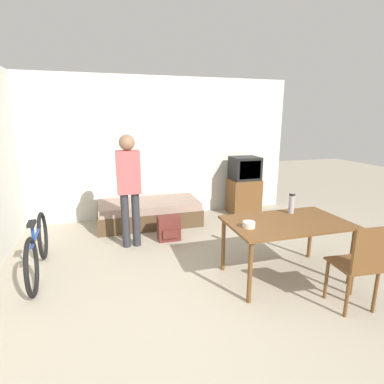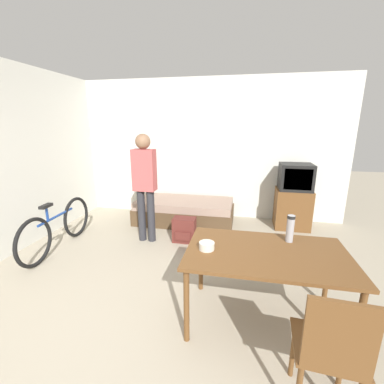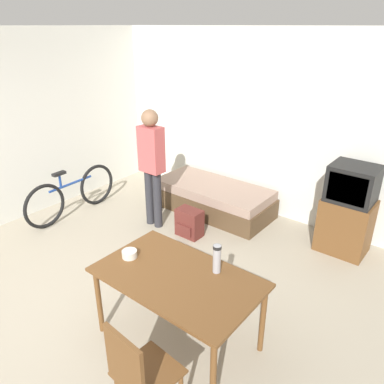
{
  "view_description": "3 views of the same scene",
  "coord_description": "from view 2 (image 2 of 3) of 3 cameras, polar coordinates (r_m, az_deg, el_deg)",
  "views": [
    {
      "loc": [
        -0.89,
        -2.06,
        1.93
      ],
      "look_at": [
        0.27,
        1.92,
        0.9
      ],
      "focal_mm": 28.0,
      "sensor_mm": 36.0,
      "label": 1
    },
    {
      "loc": [
        0.91,
        -1.31,
        1.83
      ],
      "look_at": [
        0.25,
        1.96,
        0.95
      ],
      "focal_mm": 24.0,
      "sensor_mm": 36.0,
      "label": 2
    },
    {
      "loc": [
        2.9,
        -1.12,
        2.71
      ],
      "look_at": [
        0.4,
        2.0,
        0.92
      ],
      "focal_mm": 35.0,
      "sensor_mm": 36.0,
      "label": 3
    }
  ],
  "objects": [
    {
      "name": "backpack",
      "position": [
        4.16,
        -1.74,
        -8.41
      ],
      "size": [
        0.36,
        0.25,
        0.4
      ],
      "color": "#56231E",
      "rests_on": "ground_plane"
    },
    {
      "name": "thermos_flask",
      "position": [
        2.66,
        21.0,
        -7.34
      ],
      "size": [
        0.07,
        0.07,
        0.27
      ],
      "color": "#99999E",
      "rests_on": "dining_table"
    },
    {
      "name": "ground_plane",
      "position": [
        2.43,
        -18.53,
        -35.23
      ],
      "size": [
        20.0,
        20.0,
        0.0
      ],
      "primitive_type": "plane",
      "color": "#9E937F"
    },
    {
      "name": "daybed",
      "position": [
        4.95,
        -1.72,
        -4.29
      ],
      "size": [
        1.85,
        0.85,
        0.44
      ],
      "color": "#4C3823",
      "rests_on": "ground_plane"
    },
    {
      "name": "tv",
      "position": [
        4.94,
        21.62,
        -1.08
      ],
      "size": [
        0.6,
        0.48,
        1.17
      ],
      "color": "brown",
      "rests_on": "ground_plane"
    },
    {
      "name": "mate_bowl",
      "position": [
        2.39,
        3.3,
        -11.86
      ],
      "size": [
        0.14,
        0.14,
        0.07
      ],
      "color": "beige",
      "rests_on": "dining_table"
    },
    {
      "name": "wooden_chair",
      "position": [
        1.98,
        28.49,
        -28.5
      ],
      "size": [
        0.43,
        0.43,
        0.94
      ],
      "color": "brown",
      "rests_on": "ground_plane"
    },
    {
      "name": "person_standing",
      "position": [
        4.02,
        -10.47,
        2.54
      ],
      "size": [
        0.34,
        0.23,
        1.7
      ],
      "color": "#28282D",
      "rests_on": "ground_plane"
    },
    {
      "name": "wall_back",
      "position": [
        5.19,
        1.34,
        9.43
      ],
      "size": [
        5.65,
        0.06,
        2.7
      ],
      "color": "silver",
      "rests_on": "ground_plane"
    },
    {
      "name": "wall_left",
      "position": [
        4.58,
        -34.26,
        6.18
      ],
      "size": [
        0.06,
        4.75,
        2.7
      ],
      "color": "silver",
      "rests_on": "ground_plane"
    },
    {
      "name": "bicycle",
      "position": [
        4.36,
        -27.7,
        -6.99
      ],
      "size": [
        0.14,
        1.64,
        0.75
      ],
      "color": "black",
      "rests_on": "ground_plane"
    },
    {
      "name": "dining_table",
      "position": [
        2.49,
        16.14,
        -14.1
      ],
      "size": [
        1.43,
        0.86,
        0.73
      ],
      "color": "brown",
      "rests_on": "ground_plane"
    }
  ]
}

